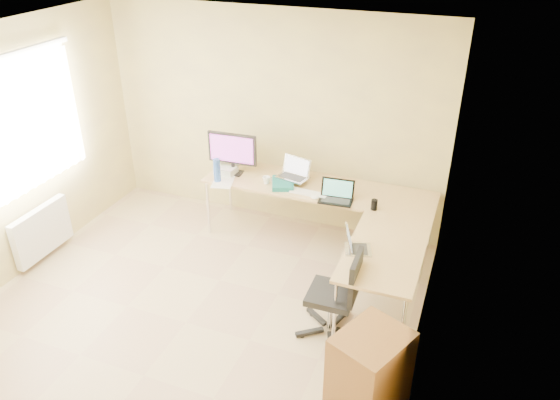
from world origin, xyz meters
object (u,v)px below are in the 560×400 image
at_px(laptop_center, 293,169).
at_px(desk_fan, 236,155).
at_px(laptop_black, 336,192).
at_px(laptop_return, 359,241).
at_px(water_bottle, 217,170).
at_px(cabinet, 369,374).
at_px(monitor, 232,154).
at_px(desk_main, 317,214).
at_px(office_chair, 332,289).
at_px(desk_return, 382,281).
at_px(keyboard, 309,193).
at_px(mug, 266,180).

relative_size(laptop_center, desk_fan, 1.33).
xyz_separation_m(laptop_black, desk_fan, (-1.41, 0.47, 0.02)).
bearing_deg(laptop_return, laptop_center, 26.33).
xyz_separation_m(water_bottle, laptop_return, (1.87, -0.81, -0.05)).
bearing_deg(cabinet, monitor, 159.10).
distance_m(desk_main, cabinet, 2.47).
distance_m(laptop_black, office_chair, 1.28).
distance_m(desk_main, laptop_black, 0.62).
bearing_deg(office_chair, laptop_return, 67.40).
distance_m(laptop_black, desk_fan, 1.49).
bearing_deg(laptop_black, desk_return, -51.41).
xyz_separation_m(desk_return, office_chair, (-0.37, -0.46, 0.14)).
relative_size(desk_return, laptop_center, 3.70).
height_order(keyboard, laptop_return, laptop_return).
relative_size(laptop_center, water_bottle, 1.24).
relative_size(keyboard, office_chair, 0.47).
bearing_deg(laptop_return, desk_return, -83.16).
xyz_separation_m(keyboard, mug, (-0.54, 0.07, 0.03)).
bearing_deg(cabinet, laptop_return, 133.38).
distance_m(desk_return, office_chair, 0.61).
bearing_deg(laptop_return, monitor, 41.97).
bearing_deg(laptop_black, water_bottle, 176.64).
relative_size(laptop_black, cabinet, 0.47).
distance_m(monitor, laptop_center, 0.75).
bearing_deg(monitor, laptop_return, -33.33).
height_order(desk_return, laptop_return, laptop_return).
bearing_deg(keyboard, cabinet, -57.22).
xyz_separation_m(monitor, laptop_center, (0.74, 0.03, -0.09)).
bearing_deg(water_bottle, laptop_black, 1.28).
bearing_deg(laptop_center, mug, -140.03).
bearing_deg(laptop_center, desk_return, -25.21).
distance_m(mug, laptop_return, 1.63).
distance_m(desk_return, laptop_black, 1.12).
height_order(desk_main, mug, mug).
bearing_deg(desk_return, mug, 151.11).
distance_m(laptop_center, keyboard, 0.37).
bearing_deg(desk_return, office_chair, -129.07).
relative_size(desk_main, laptop_center, 7.54).
bearing_deg(office_chair, water_bottle, 144.67).
height_order(laptop_return, cabinet, laptop_return).
bearing_deg(keyboard, mug, 175.10).
relative_size(desk_return, keyboard, 3.09).
bearing_deg(water_bottle, desk_fan, 90.00).
bearing_deg(desk_fan, laptop_return, -10.50).
relative_size(desk_main, laptop_return, 9.26).
distance_m(office_chair, cabinet, 0.92).
xyz_separation_m(monitor, laptop_black, (1.33, -0.23, -0.14)).
xyz_separation_m(monitor, keyboard, (1.01, -0.18, -0.25)).
xyz_separation_m(laptop_center, laptop_black, (0.59, -0.26, -0.05)).
bearing_deg(water_bottle, laptop_center, 19.75).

